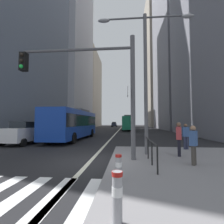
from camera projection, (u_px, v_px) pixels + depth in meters
name	position (u px, v px, depth m)	size (l,w,h in m)	color
ground_plane	(116.00, 133.00, 27.81)	(160.00, 160.00, 0.00)	black
median_island	(221.00, 168.00, 6.45)	(9.00, 10.00, 0.15)	gray
crosswalk_stripes	(15.00, 199.00, 4.03)	(7.65, 3.20, 0.01)	silver
lane_centre_line	(119.00, 130.00, 37.75)	(0.20, 80.00, 0.01)	beige
office_tower_left_mid	(65.00, 40.00, 47.41)	(12.70, 19.62, 51.20)	#9E9EA3
office_tower_left_far	(86.00, 90.00, 72.00)	(10.98, 21.02, 31.84)	gray
office_tower_right_mid	(181.00, 29.00, 44.94)	(12.46, 19.85, 54.88)	gray
office_tower_right_far	(161.00, 62.00, 70.41)	(12.70, 21.18, 55.65)	gray
city_bus_blue_oncoming	(74.00, 123.00, 17.95)	(2.85, 10.92, 3.40)	#14389E
sedan_white_oncoming	(25.00, 133.00, 14.25)	(2.17, 4.36, 1.94)	silver
city_bus_red_receding	(129.00, 122.00, 37.21)	(2.85, 10.70, 3.40)	#198456
car_oncoming_mid	(114.00, 124.00, 64.72)	(2.08, 4.34, 1.94)	#232838
car_receding_near	(130.00, 125.00, 46.49)	(2.09, 4.15, 1.94)	#B2A899
car_receding_far	(131.00, 124.00, 66.94)	(2.10, 4.37, 1.94)	silver
traffic_signal_gantry	(93.00, 78.00, 8.07)	(5.89, 0.65, 6.00)	#515156
street_lamp_post	(145.00, 63.00, 9.29)	(5.50, 0.32, 8.00)	#56565B
bollard_front	(117.00, 194.00, 2.85)	(0.20, 0.20, 0.89)	#99999E
bollard_left	(119.00, 166.00, 4.90)	(0.20, 0.20, 0.79)	#99999E
pedestrian_railing	(150.00, 146.00, 7.30)	(0.06, 3.63, 0.98)	black
pedestrian_waiting	(193.00, 143.00, 6.73)	(0.42, 0.45, 1.61)	#423D38
pedestrian_walking	(186.00, 135.00, 10.61)	(0.38, 0.24, 1.66)	#2D334C
pedestrian_far	(179.00, 137.00, 8.46)	(0.36, 0.44, 1.75)	black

